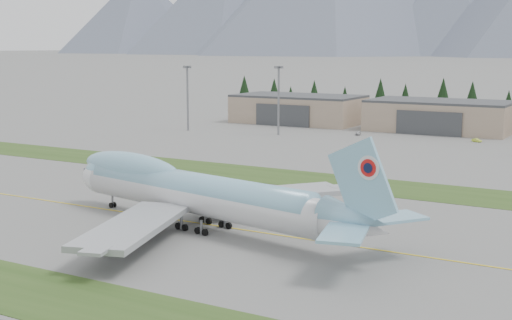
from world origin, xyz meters
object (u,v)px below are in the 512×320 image
Objects in this scene: service_vehicle_a at (358,135)px; service_vehicle_b at (477,142)px; hangar_center at (440,116)px; hangar_left at (298,109)px; boeing_747_freighter at (196,193)px.

service_vehicle_a is 38.55m from service_vehicle_b.
hangar_center is 11.92× the size of service_vehicle_a.
hangar_center is at bearing 0.00° from hangar_left.
hangar_center reaches higher than service_vehicle_a.
hangar_center is (-2.72, 152.33, -0.47)m from boeing_747_freighter.
boeing_747_freighter is at bearing -88.98° from hangar_center.
boeing_747_freighter reaches higher than service_vehicle_b.
hangar_left is 42.26m from service_vehicle_a.
hangar_center is at bearing 102.07° from boeing_747_freighter.
boeing_747_freighter reaches higher than hangar_left.
service_vehicle_b is (72.94, -22.22, -5.39)m from hangar_left.
boeing_747_freighter is 162.90m from hangar_left.
boeing_747_freighter reaches higher than service_vehicle_a.
hangar_left is at bearing 103.18° from service_vehicle_b.
hangar_left is 1.00× the size of hangar_center.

